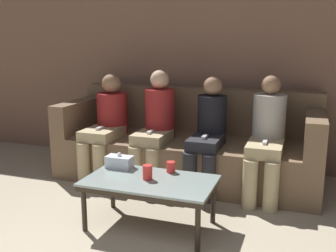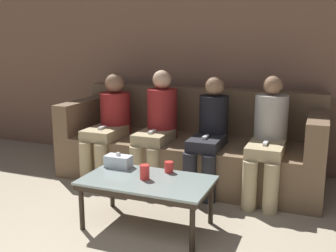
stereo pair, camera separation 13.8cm
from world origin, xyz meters
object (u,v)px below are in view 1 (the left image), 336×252
at_px(couch, 188,147).
at_px(tissue_box, 119,162).
at_px(seated_person_mid_left, 156,124).
at_px(coffee_table, 150,184).
at_px(cup_near_right, 171,167).
at_px(seated_person_right_end, 267,134).
at_px(seated_person_mid_right, 208,131).
at_px(seated_person_left_end, 107,122).
at_px(cup_near_left, 147,172).

xyz_separation_m(couch, tissue_box, (-0.29, -1.04, 0.11)).
bearing_deg(seated_person_mid_left, coffee_table, -71.42).
height_order(cup_near_right, seated_person_right_end, seated_person_right_end).
height_order(seated_person_mid_left, seated_person_mid_right, seated_person_mid_left).
bearing_deg(tissue_box, coffee_table, -27.51).
relative_size(cup_near_right, seated_person_left_end, 0.08).
relative_size(couch, seated_person_mid_left, 2.34).
relative_size(coffee_table, cup_near_right, 11.32).
bearing_deg(seated_person_mid_right, coffee_table, -102.86).
height_order(coffee_table, tissue_box, tissue_box).
bearing_deg(coffee_table, couch, 92.63).
bearing_deg(cup_near_right, coffee_table, -114.14).
height_order(cup_near_right, seated_person_mid_left, seated_person_mid_left).
height_order(cup_near_right, tissue_box, tissue_box).
xyz_separation_m(seated_person_mid_right, seated_person_right_end, (0.55, 0.00, 0.02)).
distance_m(tissue_box, seated_person_mid_right, 0.98).
xyz_separation_m(coffee_table, seated_person_left_end, (-0.88, 0.98, 0.24)).
bearing_deg(cup_near_right, tissue_box, -175.69).
distance_m(cup_near_right, seated_person_mid_right, 0.77).
bearing_deg(seated_person_right_end, cup_near_left, -129.19).
relative_size(couch, coffee_table, 2.68).
xyz_separation_m(cup_near_left, tissue_box, (-0.33, 0.18, -0.01)).
xyz_separation_m(tissue_box, seated_person_left_end, (-0.54, 0.80, 0.15)).
distance_m(coffee_table, seated_person_right_end, 1.26).
height_order(tissue_box, seated_person_mid_right, seated_person_mid_right).
distance_m(couch, cup_near_right, 1.02).
bearing_deg(seated_person_mid_left, cup_near_left, -72.40).
distance_m(cup_near_left, cup_near_right, 0.25).
bearing_deg(coffee_table, seated_person_mid_right, 77.14).
xyz_separation_m(cup_near_right, seated_person_left_end, (-0.98, 0.76, 0.15)).
height_order(coffee_table, seated_person_mid_right, seated_person_mid_right).
distance_m(tissue_box, seated_person_left_end, 0.97).
height_order(coffee_table, seated_person_right_end, seated_person_right_end).
height_order(coffee_table, seated_person_left_end, seated_person_left_end).
relative_size(cup_near_left, tissue_box, 0.52).
relative_size(cup_near_left, seated_person_mid_left, 0.10).
distance_m(coffee_table, seated_person_mid_right, 1.02).
distance_m(couch, seated_person_mid_right, 0.45).
relative_size(couch, seated_person_mid_right, 2.44).
xyz_separation_m(cup_near_right, tissue_box, (-0.44, -0.03, 0.01)).
xyz_separation_m(coffee_table, seated_person_right_end, (0.77, 0.97, 0.24)).
bearing_deg(tissue_box, cup_near_left, -29.15).
xyz_separation_m(couch, cup_near_right, (0.15, -1.00, 0.11)).
height_order(seated_person_mid_left, seated_person_right_end, seated_person_mid_left).
bearing_deg(seated_person_mid_right, seated_person_mid_left, 177.63).
bearing_deg(cup_near_left, seated_person_right_end, 50.81).
distance_m(cup_near_left, seated_person_right_end, 1.26).
relative_size(tissue_box, seated_person_right_end, 0.20).
bearing_deg(couch, seated_person_left_end, -163.86).
bearing_deg(seated_person_mid_left, seated_person_left_end, -178.79).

